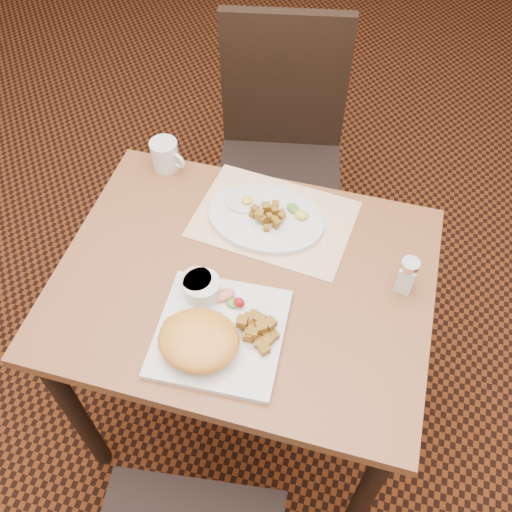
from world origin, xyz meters
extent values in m
plane|color=black|center=(0.00, 0.00, 0.00)|extent=(8.00, 8.00, 0.00)
cube|color=#95552E|center=(0.00, 0.00, 0.73)|extent=(0.90, 0.70, 0.03)
cylinder|color=black|center=(-0.40, -0.30, 0.36)|extent=(0.05, 0.05, 0.71)
cylinder|color=black|center=(0.40, -0.30, 0.36)|extent=(0.05, 0.05, 0.71)
cylinder|color=black|center=(-0.40, 0.30, 0.36)|extent=(0.05, 0.05, 0.71)
cylinder|color=black|center=(0.40, 0.30, 0.36)|extent=(0.05, 0.05, 0.71)
cylinder|color=black|center=(-0.17, -0.46, 0.21)|extent=(0.04, 0.04, 0.42)
cube|color=black|center=(-0.06, 0.62, 0.45)|extent=(0.49, 0.49, 0.05)
cylinder|color=black|center=(0.08, 0.83, 0.21)|extent=(0.04, 0.04, 0.42)
cylinder|color=black|center=(0.15, 0.48, 0.21)|extent=(0.04, 0.04, 0.42)
cylinder|color=black|center=(-0.27, 0.77, 0.21)|extent=(0.04, 0.04, 0.42)
cylinder|color=black|center=(-0.20, 0.41, 0.21)|extent=(0.04, 0.04, 0.42)
cube|color=black|center=(-0.10, 0.82, 0.72)|extent=(0.42, 0.12, 0.50)
cube|color=white|center=(0.02, 0.20, 0.75)|extent=(0.43, 0.32, 0.00)
cube|color=silver|center=(-0.01, -0.16, 0.76)|extent=(0.29, 0.29, 0.02)
ellipsoid|color=orange|center=(-0.04, -0.21, 0.80)|extent=(0.18, 0.16, 0.07)
ellipsoid|color=orange|center=(-0.01, -0.23, 0.78)|extent=(0.07, 0.06, 0.02)
ellipsoid|color=orange|center=(-0.10, -0.18, 0.78)|extent=(0.07, 0.06, 0.02)
cylinder|color=silver|center=(-0.08, -0.08, 0.79)|extent=(0.09, 0.09, 0.05)
cylinder|color=beige|center=(-0.09, -0.07, 0.81)|extent=(0.07, 0.07, 0.01)
ellipsoid|color=#387223|center=(0.00, -0.09, 0.77)|extent=(0.05, 0.04, 0.01)
ellipsoid|color=red|center=(0.02, -0.09, 0.78)|extent=(0.03, 0.03, 0.03)
ellipsoid|color=#F28C72|center=(-0.03, -0.08, 0.78)|extent=(0.07, 0.06, 0.02)
cylinder|color=white|center=(-0.07, 0.23, 0.77)|extent=(0.10, 0.10, 0.01)
ellipsoid|color=yellow|center=(-0.05, 0.22, 0.78)|extent=(0.03, 0.03, 0.01)
ellipsoid|color=#387223|center=(0.07, 0.23, 0.78)|extent=(0.05, 0.05, 0.01)
ellipsoid|color=yellow|center=(0.09, 0.21, 0.78)|extent=(0.04, 0.03, 0.02)
cube|color=white|center=(0.37, 0.07, 0.79)|extent=(0.04, 0.04, 0.08)
cylinder|color=silver|center=(0.37, 0.07, 0.84)|extent=(0.05, 0.05, 0.02)
cylinder|color=silver|center=(-0.32, 0.31, 0.79)|extent=(0.08, 0.08, 0.09)
torus|color=silver|center=(-0.27, 0.30, 0.80)|extent=(0.05, 0.03, 0.05)
cube|color=#A66D1A|center=(0.08, -0.14, 0.77)|extent=(0.02, 0.02, 0.02)
cube|color=#A66D1A|center=(0.06, -0.15, 0.78)|extent=(0.03, 0.03, 0.02)
cube|color=#A66D1A|center=(0.04, -0.14, 0.79)|extent=(0.02, 0.02, 0.02)
cube|color=#A66D1A|center=(0.09, -0.12, 0.77)|extent=(0.03, 0.03, 0.02)
cube|color=#A66D1A|center=(0.06, -0.12, 0.77)|extent=(0.02, 0.02, 0.02)
cube|color=#A66D1A|center=(0.08, -0.13, 0.77)|extent=(0.03, 0.03, 0.02)
cube|color=#A66D1A|center=(0.10, -0.16, 0.78)|extent=(0.03, 0.03, 0.02)
cube|color=#A66D1A|center=(0.07, -0.16, 0.77)|extent=(0.02, 0.02, 0.01)
cube|color=#A66D1A|center=(0.04, -0.12, 0.77)|extent=(0.02, 0.02, 0.01)
cube|color=#A66D1A|center=(0.08, -0.14, 0.79)|extent=(0.03, 0.03, 0.02)
cube|color=#A66D1A|center=(0.07, -0.13, 0.77)|extent=(0.03, 0.03, 0.02)
cube|color=#A66D1A|center=(0.06, -0.16, 0.78)|extent=(0.02, 0.02, 0.02)
cube|color=#A66D1A|center=(0.06, -0.11, 0.78)|extent=(0.02, 0.02, 0.02)
cube|color=#A66D1A|center=(0.06, -0.17, 0.79)|extent=(0.02, 0.02, 0.02)
cube|color=#A66D1A|center=(0.07, -0.16, 0.79)|extent=(0.02, 0.02, 0.02)
cube|color=#A66D1A|center=(0.07, -0.12, 0.79)|extent=(0.03, 0.03, 0.02)
cube|color=#A66D1A|center=(0.10, -0.13, 0.79)|extent=(0.03, 0.03, 0.02)
cube|color=#A66D1A|center=(0.09, -0.16, 0.77)|extent=(0.02, 0.02, 0.01)
cube|color=#A66D1A|center=(0.04, -0.11, 0.77)|extent=(0.02, 0.02, 0.02)
cube|color=#A66D1A|center=(0.10, -0.19, 0.78)|extent=(0.03, 0.03, 0.02)
cube|color=#A66D1A|center=(0.06, -0.12, 0.78)|extent=(0.02, 0.02, 0.02)
cube|color=#A66D1A|center=(0.11, -0.15, 0.77)|extent=(0.03, 0.03, 0.02)
cube|color=#A66D1A|center=(0.03, -0.13, 0.77)|extent=(0.02, 0.02, 0.02)
cube|color=#A66D1A|center=(0.09, -0.17, 0.78)|extent=(0.02, 0.02, 0.02)
cube|color=#A66D1A|center=(0.06, -0.13, 0.78)|extent=(0.03, 0.03, 0.02)
cube|color=#A66D1A|center=(0.09, -0.15, 0.77)|extent=(0.02, 0.02, 0.02)
cube|color=#A66D1A|center=(0.05, -0.13, 0.78)|extent=(0.03, 0.03, 0.02)
cube|color=#A66D1A|center=(0.02, 0.15, 0.78)|extent=(0.02, 0.02, 0.01)
cube|color=#A66D1A|center=(-0.03, 0.18, 0.78)|extent=(0.02, 0.02, 0.01)
cube|color=#A66D1A|center=(0.04, 0.16, 0.79)|extent=(0.02, 0.02, 0.01)
cube|color=#A66D1A|center=(-0.02, 0.19, 0.79)|extent=(0.02, 0.02, 0.02)
cube|color=#A66D1A|center=(0.04, 0.21, 0.78)|extent=(0.02, 0.02, 0.02)
cube|color=#A66D1A|center=(-0.01, 0.18, 0.78)|extent=(0.02, 0.02, 0.02)
cube|color=#A66D1A|center=(0.02, 0.21, 0.79)|extent=(0.02, 0.02, 0.02)
cube|color=#A66D1A|center=(0.02, 0.17, 0.79)|extent=(0.02, 0.02, 0.01)
cube|color=#A66D1A|center=(0.02, 0.19, 0.78)|extent=(0.02, 0.02, 0.01)
cube|color=#A66D1A|center=(0.00, 0.20, 0.79)|extent=(0.03, 0.03, 0.02)
cube|color=#A66D1A|center=(0.00, 0.21, 0.78)|extent=(0.02, 0.02, 0.02)
cube|color=#A66D1A|center=(0.05, 0.18, 0.79)|extent=(0.02, 0.02, 0.01)
cube|color=#A66D1A|center=(0.03, 0.20, 0.79)|extent=(0.02, 0.02, 0.02)
cube|color=#A66D1A|center=(0.00, 0.16, 0.79)|extent=(0.02, 0.02, 0.01)
cube|color=#A66D1A|center=(0.03, 0.17, 0.79)|extent=(0.02, 0.02, 0.01)
cube|color=#A66D1A|center=(0.02, 0.20, 0.79)|extent=(0.02, 0.02, 0.01)
cube|color=#A66D1A|center=(0.03, 0.19, 0.79)|extent=(0.02, 0.02, 0.02)
cube|color=#A66D1A|center=(0.04, 0.16, 0.78)|extent=(0.02, 0.02, 0.01)
cube|color=#A66D1A|center=(0.01, 0.17, 0.78)|extent=(0.02, 0.02, 0.02)
cube|color=#A66D1A|center=(0.02, 0.18, 0.78)|extent=(0.02, 0.02, 0.01)
cube|color=#A66D1A|center=(-0.01, 0.17, 0.79)|extent=(0.02, 0.02, 0.02)
cube|color=#A66D1A|center=(0.00, 0.22, 0.78)|extent=(0.01, 0.01, 0.01)
camera|label=1|loc=(0.24, -0.75, 1.87)|focal=40.00mm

